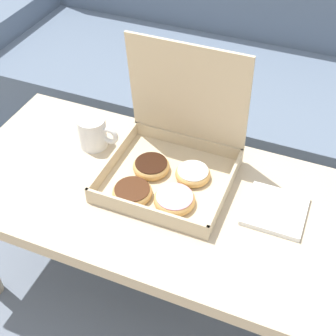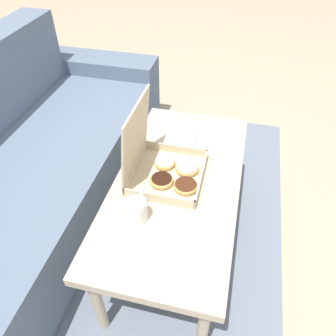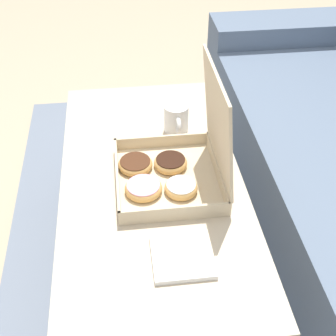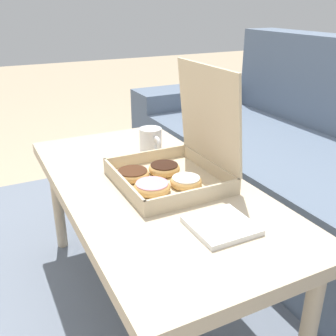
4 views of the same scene
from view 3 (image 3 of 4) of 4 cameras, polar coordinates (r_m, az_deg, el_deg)
name	(u,v)px [view 3 (image 3 of 4)]	position (r m, az deg, el deg)	size (l,w,h in m)	color
ground_plane	(167,275)	(1.76, -0.07, -12.89)	(12.00, 12.00, 0.00)	tan
area_rug	(247,266)	(1.80, 9.65, -11.71)	(2.48, 1.80, 0.01)	slate
coffee_table	(152,190)	(1.44, -1.96, -2.71)	(1.11, 0.54, 0.47)	#C6B293
pastry_box	(173,165)	(1.36, 0.66, 0.41)	(0.33, 0.31, 0.35)	beige
coffee_mug	(176,119)	(1.58, 1.03, 6.04)	(0.12, 0.08, 0.10)	white
napkin_stack	(184,256)	(1.19, 1.93, -10.69)	(0.15, 0.15, 0.01)	white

